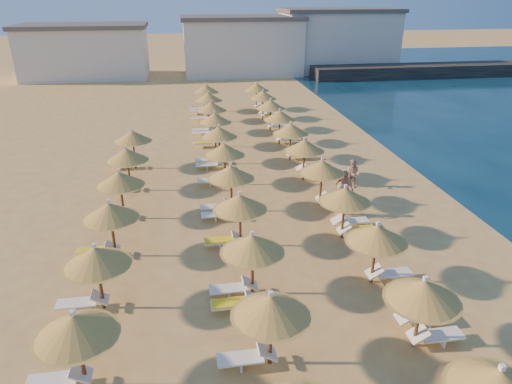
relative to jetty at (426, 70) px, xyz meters
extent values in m
plane|color=#D4B35D|center=(-27.23, -40.21, -0.75)|extent=(220.00, 220.00, 0.00)
cube|color=black|center=(0.00, 0.00, 0.00)|extent=(30.01, 4.07, 1.50)
cube|color=white|center=(-43.18, 6.10, 2.25)|extent=(15.00, 8.00, 6.00)
cube|color=#59514C|center=(-43.18, 6.10, 5.50)|extent=(15.60, 8.48, 0.50)
cube|color=white|center=(-23.30, 5.73, 2.65)|extent=(15.00, 8.00, 6.80)
cube|color=#59514C|center=(-23.30, 5.73, 6.30)|extent=(15.60, 8.48, 0.50)
cube|color=white|center=(-9.96, 6.55, 3.05)|extent=(15.00, 8.00, 7.60)
cube|color=#59514C|center=(-9.96, 6.55, 7.10)|extent=(15.60, 8.48, 0.50)
cone|color=olive|center=(-24.60, -49.50, 1.38)|extent=(2.17, 2.17, 0.69)
cube|color=white|center=(-24.60, -49.50, 1.80)|extent=(0.12, 0.12, 0.14)
cylinder|color=brown|center=(-24.60, -45.99, 0.27)|extent=(0.12, 0.12, 2.04)
cone|color=olive|center=(-24.60, -45.99, 1.38)|extent=(2.17, 2.17, 0.69)
cone|color=olive|center=(-24.60, -45.99, 1.10)|extent=(2.34, 2.34, 0.12)
cube|color=white|center=(-24.60, -45.99, 1.80)|extent=(0.12, 0.12, 0.14)
cylinder|color=brown|center=(-24.60, -42.49, 0.27)|extent=(0.12, 0.12, 2.04)
cone|color=olive|center=(-24.60, -42.49, 1.38)|extent=(2.17, 2.17, 0.69)
cone|color=olive|center=(-24.60, -42.49, 1.10)|extent=(2.34, 2.34, 0.12)
cube|color=white|center=(-24.60, -42.49, 1.80)|extent=(0.12, 0.12, 0.14)
cylinder|color=brown|center=(-24.60, -38.98, 0.27)|extent=(0.12, 0.12, 2.04)
cone|color=olive|center=(-24.60, -38.98, 1.38)|extent=(2.17, 2.17, 0.69)
cone|color=olive|center=(-24.60, -38.98, 1.10)|extent=(2.34, 2.34, 0.12)
cube|color=white|center=(-24.60, -38.98, 1.80)|extent=(0.12, 0.12, 0.14)
cylinder|color=brown|center=(-24.60, -35.47, 0.27)|extent=(0.12, 0.12, 2.04)
cone|color=olive|center=(-24.60, -35.47, 1.38)|extent=(2.17, 2.17, 0.69)
cone|color=olive|center=(-24.60, -35.47, 1.10)|extent=(2.34, 2.34, 0.12)
cube|color=white|center=(-24.60, -35.47, 1.80)|extent=(0.12, 0.12, 0.14)
cylinder|color=brown|center=(-24.60, -31.96, 0.27)|extent=(0.12, 0.12, 2.04)
cone|color=olive|center=(-24.60, -31.96, 1.38)|extent=(2.17, 2.17, 0.69)
cone|color=olive|center=(-24.60, -31.96, 1.10)|extent=(2.34, 2.34, 0.12)
cube|color=white|center=(-24.60, -31.96, 1.80)|extent=(0.12, 0.12, 0.14)
cylinder|color=brown|center=(-24.60, -28.45, 0.27)|extent=(0.12, 0.12, 2.04)
cone|color=olive|center=(-24.60, -28.45, 1.38)|extent=(2.17, 2.17, 0.69)
cone|color=olive|center=(-24.60, -28.45, 1.10)|extent=(2.34, 2.34, 0.12)
cube|color=white|center=(-24.60, -28.45, 1.80)|extent=(0.12, 0.12, 0.14)
cylinder|color=brown|center=(-24.60, -24.94, 0.27)|extent=(0.12, 0.12, 2.04)
cone|color=olive|center=(-24.60, -24.94, 1.38)|extent=(2.17, 2.17, 0.69)
cone|color=olive|center=(-24.60, -24.94, 1.10)|extent=(2.34, 2.34, 0.12)
cube|color=white|center=(-24.60, -24.94, 1.80)|extent=(0.12, 0.12, 0.14)
cylinder|color=brown|center=(-24.60, -21.43, 0.27)|extent=(0.12, 0.12, 2.04)
cone|color=olive|center=(-24.60, -21.43, 1.38)|extent=(2.17, 2.17, 0.69)
cone|color=olive|center=(-24.60, -21.43, 1.10)|extent=(2.34, 2.34, 0.12)
cube|color=white|center=(-24.60, -21.43, 1.80)|extent=(0.12, 0.12, 0.14)
cylinder|color=brown|center=(-24.60, -17.92, 0.27)|extent=(0.12, 0.12, 2.04)
cone|color=olive|center=(-24.60, -17.92, 1.38)|extent=(2.17, 2.17, 0.69)
cone|color=olive|center=(-24.60, -17.92, 1.10)|extent=(2.34, 2.34, 0.12)
cube|color=white|center=(-24.60, -17.92, 1.80)|extent=(0.12, 0.12, 0.14)
cylinder|color=brown|center=(-24.60, -14.42, 0.27)|extent=(0.12, 0.12, 2.04)
cone|color=olive|center=(-24.60, -14.42, 1.38)|extent=(2.17, 2.17, 0.69)
cone|color=olive|center=(-24.60, -14.42, 1.10)|extent=(2.34, 2.34, 0.12)
cube|color=white|center=(-24.60, -14.42, 1.80)|extent=(0.12, 0.12, 0.14)
cylinder|color=brown|center=(-29.25, -45.99, 0.27)|extent=(0.12, 0.12, 2.04)
cone|color=olive|center=(-29.25, -45.99, 1.38)|extent=(2.17, 2.17, 0.69)
cone|color=olive|center=(-29.25, -45.99, 1.10)|extent=(2.34, 2.34, 0.12)
cube|color=white|center=(-29.25, -45.99, 1.80)|extent=(0.12, 0.12, 0.14)
cylinder|color=brown|center=(-29.25, -42.49, 0.27)|extent=(0.12, 0.12, 2.04)
cone|color=olive|center=(-29.25, -42.49, 1.38)|extent=(2.17, 2.17, 0.69)
cone|color=olive|center=(-29.25, -42.49, 1.10)|extent=(2.34, 2.34, 0.12)
cube|color=white|center=(-29.25, -42.49, 1.80)|extent=(0.12, 0.12, 0.14)
cylinder|color=brown|center=(-29.25, -38.98, 0.27)|extent=(0.12, 0.12, 2.04)
cone|color=olive|center=(-29.25, -38.98, 1.38)|extent=(2.17, 2.17, 0.69)
cone|color=olive|center=(-29.25, -38.98, 1.10)|extent=(2.34, 2.34, 0.12)
cube|color=white|center=(-29.25, -38.98, 1.80)|extent=(0.12, 0.12, 0.14)
cylinder|color=brown|center=(-29.25, -35.47, 0.27)|extent=(0.12, 0.12, 2.04)
cone|color=olive|center=(-29.25, -35.47, 1.38)|extent=(2.17, 2.17, 0.69)
cone|color=olive|center=(-29.25, -35.47, 1.10)|extent=(2.34, 2.34, 0.12)
cube|color=white|center=(-29.25, -35.47, 1.80)|extent=(0.12, 0.12, 0.14)
cylinder|color=brown|center=(-29.25, -31.96, 0.27)|extent=(0.12, 0.12, 2.04)
cone|color=olive|center=(-29.25, -31.96, 1.38)|extent=(2.17, 2.17, 0.69)
cone|color=olive|center=(-29.25, -31.96, 1.10)|extent=(2.34, 2.34, 0.12)
cube|color=white|center=(-29.25, -31.96, 1.80)|extent=(0.12, 0.12, 0.14)
cylinder|color=brown|center=(-29.25, -28.45, 0.27)|extent=(0.12, 0.12, 2.04)
cone|color=olive|center=(-29.25, -28.45, 1.38)|extent=(2.17, 2.17, 0.69)
cone|color=olive|center=(-29.25, -28.45, 1.10)|extent=(2.34, 2.34, 0.12)
cube|color=white|center=(-29.25, -28.45, 1.80)|extent=(0.12, 0.12, 0.14)
cylinder|color=brown|center=(-29.25, -24.94, 0.27)|extent=(0.12, 0.12, 2.04)
cone|color=olive|center=(-29.25, -24.94, 1.38)|extent=(2.17, 2.17, 0.69)
cone|color=olive|center=(-29.25, -24.94, 1.10)|extent=(2.34, 2.34, 0.12)
cube|color=white|center=(-29.25, -24.94, 1.80)|extent=(0.12, 0.12, 0.14)
cylinder|color=brown|center=(-29.25, -21.43, 0.27)|extent=(0.12, 0.12, 2.04)
cone|color=olive|center=(-29.25, -21.43, 1.38)|extent=(2.17, 2.17, 0.69)
cone|color=olive|center=(-29.25, -21.43, 1.10)|extent=(2.34, 2.34, 0.12)
cube|color=white|center=(-29.25, -21.43, 1.80)|extent=(0.12, 0.12, 0.14)
cylinder|color=brown|center=(-29.25, -17.92, 0.27)|extent=(0.12, 0.12, 2.04)
cone|color=olive|center=(-29.25, -17.92, 1.38)|extent=(2.17, 2.17, 0.69)
cone|color=olive|center=(-29.25, -17.92, 1.10)|extent=(2.34, 2.34, 0.12)
cube|color=white|center=(-29.25, -17.92, 1.80)|extent=(0.12, 0.12, 0.14)
cylinder|color=brown|center=(-29.25, -14.42, 0.27)|extent=(0.12, 0.12, 2.04)
cone|color=olive|center=(-29.25, -14.42, 1.38)|extent=(2.17, 2.17, 0.69)
cone|color=olive|center=(-29.25, -14.42, 1.10)|extent=(2.34, 2.34, 0.12)
cube|color=white|center=(-29.25, -14.42, 1.80)|extent=(0.12, 0.12, 0.14)
cylinder|color=brown|center=(-34.58, -45.99, 0.27)|extent=(0.12, 0.12, 2.04)
cone|color=olive|center=(-34.58, -45.99, 1.38)|extent=(2.17, 2.17, 0.69)
cone|color=olive|center=(-34.58, -45.99, 1.10)|extent=(2.34, 2.34, 0.12)
cube|color=white|center=(-34.58, -45.99, 1.80)|extent=(0.12, 0.12, 0.14)
cylinder|color=brown|center=(-34.58, -42.49, 0.27)|extent=(0.12, 0.12, 2.04)
cone|color=olive|center=(-34.58, -42.49, 1.38)|extent=(2.17, 2.17, 0.69)
cone|color=olive|center=(-34.58, -42.49, 1.10)|extent=(2.34, 2.34, 0.12)
cube|color=white|center=(-34.58, -42.49, 1.80)|extent=(0.12, 0.12, 0.14)
cylinder|color=brown|center=(-34.58, -38.98, 0.27)|extent=(0.12, 0.12, 2.04)
cone|color=olive|center=(-34.58, -38.98, 1.38)|extent=(2.17, 2.17, 0.69)
cone|color=olive|center=(-34.58, -38.98, 1.10)|extent=(2.34, 2.34, 0.12)
cube|color=white|center=(-34.58, -38.98, 1.80)|extent=(0.12, 0.12, 0.14)
cylinder|color=brown|center=(-34.58, -35.47, 0.27)|extent=(0.12, 0.12, 2.04)
cone|color=olive|center=(-34.58, -35.47, 1.38)|extent=(2.17, 2.17, 0.69)
cone|color=olive|center=(-34.58, -35.47, 1.10)|extent=(2.34, 2.34, 0.12)
cube|color=white|center=(-34.58, -35.47, 1.80)|extent=(0.12, 0.12, 0.14)
cylinder|color=brown|center=(-34.58, -31.96, 0.27)|extent=(0.12, 0.12, 2.04)
cone|color=olive|center=(-34.58, -31.96, 1.38)|extent=(2.17, 2.17, 0.69)
cone|color=olive|center=(-34.58, -31.96, 1.10)|extent=(2.34, 2.34, 0.12)
cube|color=white|center=(-34.58, -31.96, 1.80)|extent=(0.12, 0.12, 0.14)
cylinder|color=brown|center=(-34.58, -28.45, 0.27)|extent=(0.12, 0.12, 2.04)
cone|color=olive|center=(-34.58, -28.45, 1.38)|extent=(2.17, 2.17, 0.69)
cone|color=olive|center=(-34.58, -28.45, 1.10)|extent=(2.34, 2.34, 0.12)
cube|color=white|center=(-34.58, -28.45, 1.80)|extent=(0.12, 0.12, 0.14)
cube|color=white|center=(-23.70, -45.99, -0.43)|extent=(1.38, 0.58, 0.06)
cube|color=white|center=(-23.70, -45.99, -0.59)|extent=(0.06, 0.53, 0.32)
cube|color=white|center=(-24.51, -45.99, -0.29)|extent=(0.58, 0.58, 0.40)
cube|color=white|center=(-23.70, -45.09, -0.43)|extent=(1.38, 0.58, 0.06)
cube|color=white|center=(-23.70, -45.09, -0.59)|extent=(0.06, 0.53, 0.32)
cube|color=white|center=(-24.51, -45.09, -0.29)|extent=(0.58, 0.58, 0.40)
cube|color=white|center=(-30.15, -45.99, -0.43)|extent=(1.38, 0.58, 0.06)
cube|color=white|center=(-30.15, -45.99, -0.59)|extent=(0.06, 0.53, 0.32)
cube|color=white|center=(-29.34, -45.99, -0.29)|extent=(0.58, 0.58, 0.40)
cube|color=white|center=(-23.70, -42.49, -0.43)|extent=(1.38, 0.58, 0.06)
cube|color=white|center=(-23.70, -42.49, -0.59)|extent=(0.06, 0.53, 0.32)
cube|color=white|center=(-24.51, -42.49, -0.29)|extent=(0.58, 0.58, 0.40)
cube|color=white|center=(-30.15, -42.49, -0.43)|extent=(1.38, 0.58, 0.06)
cube|color=white|center=(-30.15, -42.49, -0.59)|extent=(0.06, 0.53, 0.32)
cube|color=white|center=(-29.34, -42.49, -0.29)|extent=(0.58, 0.58, 0.40)
cube|color=white|center=(-30.15, -43.39, -0.43)|extent=(1.38, 0.58, 0.06)
cube|color=white|center=(-30.15, -43.39, -0.59)|extent=(0.06, 0.53, 0.32)
cube|color=white|center=(-29.34, -43.39, -0.29)|extent=(0.58, 0.58, 0.40)
cube|color=yellow|center=(-30.15, -43.39, -0.38)|extent=(1.33, 0.54, 0.05)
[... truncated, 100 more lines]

